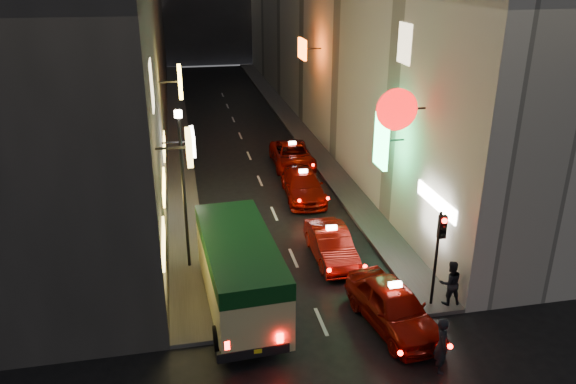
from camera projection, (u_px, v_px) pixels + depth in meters
sidewalk_left at (178, 127)px, 41.23m from camera, size 1.50×52.00×0.15m
sidewalk_right at (291, 121)px, 42.79m from camera, size 1.50×52.00×0.15m
minibus at (239, 265)px, 18.94m from camera, size 2.57×6.48×2.74m
taxi_near at (394, 303)px, 18.38m from camera, size 3.07×5.72×1.90m
taxi_second at (331, 242)px, 22.62m from camera, size 1.99×4.86×1.72m
taxi_third at (303, 183)px, 28.65m from camera, size 2.32×5.08×1.75m
taxi_far at (292, 154)px, 33.09m from camera, size 2.22×5.06×1.76m
pedestrian_crossing at (442, 342)px, 16.28m from camera, size 0.57×0.75×2.01m
pedestrian_sidewalk at (451, 280)px, 19.33m from camera, size 0.71×0.46×1.85m
traffic_light at (440, 240)px, 18.59m from camera, size 0.26×0.43×3.50m
lamp_post at (183, 181)px, 20.80m from camera, size 0.28×0.28×6.22m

